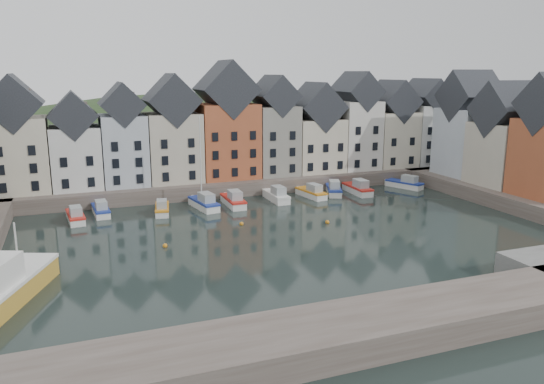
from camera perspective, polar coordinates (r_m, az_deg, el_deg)
ground at (r=58.11m, az=2.88°, el=-5.26°), size 260.00×260.00×0.00m
far_quay at (r=85.30m, az=-5.21°, el=1.25°), size 90.00×16.00×2.00m
right_quay at (r=81.69m, az=26.49°, el=-0.58°), size 14.00×54.00×2.00m
near_wall at (r=35.43m, az=2.29°, el=-15.87°), size 50.00×6.00×2.00m
hillside at (r=114.65m, az=-8.54°, el=-5.63°), size 153.60×70.40×64.00m
far_terrace at (r=83.10m, az=-2.80°, el=6.48°), size 72.37×8.16×17.78m
right_terrace at (r=83.18m, az=24.01°, el=5.43°), size 8.30×24.25×16.36m
mooring_buoys at (r=61.46m, az=-2.55°, el=-4.09°), size 20.50×5.50×0.50m
boat_a at (r=69.43m, az=-20.37°, el=-2.47°), size 2.32×6.01×2.25m
boat_b at (r=71.57m, az=-17.93°, el=-1.85°), size 2.17×5.92×2.24m
boat_c at (r=70.28m, az=-11.73°, el=-1.78°), size 2.65×5.77×2.13m
boat_d at (r=71.76m, az=-7.30°, el=-1.16°), size 3.09×6.84×12.61m
boat_e at (r=72.85m, az=-4.16°, el=-0.93°), size 2.12×6.60×2.52m
boat_f at (r=75.60m, az=0.49°, el=-0.40°), size 2.01×6.42×2.46m
boat_g at (r=77.93m, az=4.29°, el=-0.07°), size 2.74×6.25×2.32m
boat_h at (r=80.25m, az=6.66°, el=0.28°), size 4.17×6.61×2.43m
boat_i at (r=81.11m, az=9.24°, el=0.36°), size 2.25×6.66×2.53m
boat_j at (r=86.59m, az=14.16°, el=0.87°), size 4.13×6.27×2.31m
large_vessel at (r=47.36m, az=-26.88°, el=-9.06°), size 7.54×12.43×6.29m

